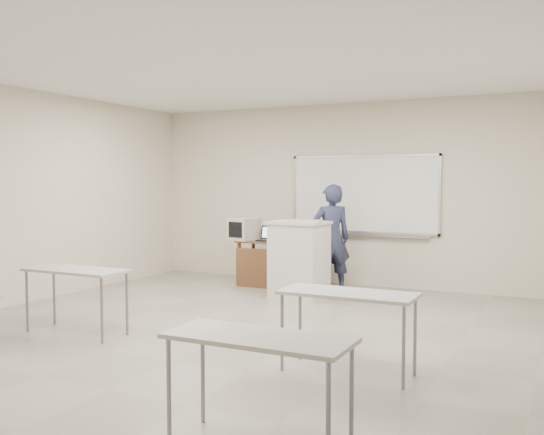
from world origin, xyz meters
The scene contains 10 objects.
floor centered at (0.00, 0.00, -0.01)m, with size 7.00×8.00×0.01m, color gray.
whiteboard centered at (0.30, 3.97, 1.48)m, with size 2.48×0.10×1.31m.
student_desks centered at (0.00, -1.35, 0.67)m, with size 4.40×2.20×0.73m.
instructor_desk centered at (-0.93, 3.19, 0.52)m, with size 1.27×0.64×0.75m.
podium centered at (-0.20, 2.50, 0.57)m, with size 0.80×0.58×1.13m.
crt_monitor centered at (-1.48, 3.18, 0.93)m, with size 0.39×0.44×0.37m.
laptop centered at (-1.03, 3.17, 0.81)m, with size 0.32×0.30×0.24m.
mouse centered at (-0.73, 3.10, 0.77)m, with size 0.10×0.07×0.04m, color #AEB0B7.
keyboard centered at (-0.05, 2.38, 1.15)m, with size 0.48×0.16×0.03m, color #B5AB95.
presenter centered at (0.05, 3.15, 0.83)m, with size 0.61×0.40×1.67m, color black.
Camera 1 is at (3.35, -5.54, 1.70)m, focal length 40.00 mm.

